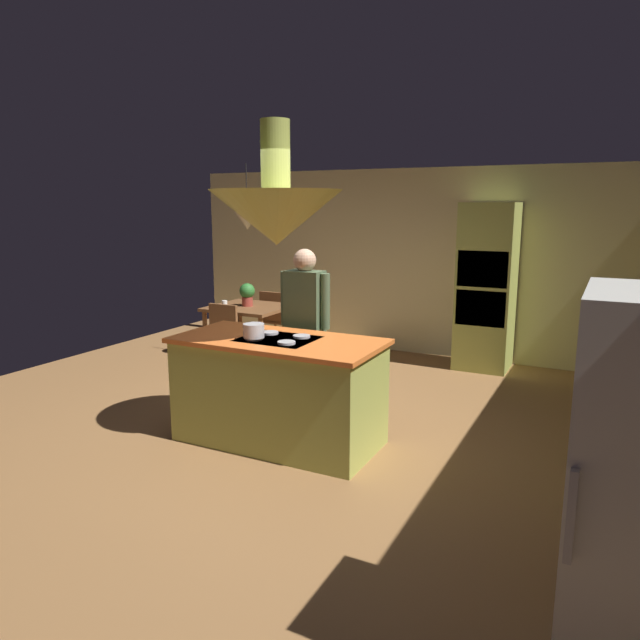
% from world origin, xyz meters
% --- Properties ---
extents(ground, '(8.16, 8.16, 0.00)m').
position_xyz_m(ground, '(0.00, 0.00, 0.00)').
color(ground, olive).
extents(wall_back, '(6.80, 0.10, 2.55)m').
position_xyz_m(wall_back, '(0.00, 3.45, 1.27)').
color(wall_back, beige).
rests_on(wall_back, ground).
extents(kitchen_island, '(1.79, 0.89, 0.95)m').
position_xyz_m(kitchen_island, '(0.00, -0.20, 0.47)').
color(kitchen_island, '#A0A84C').
rests_on(kitchen_island, ground).
extents(oven_tower, '(0.66, 0.62, 2.09)m').
position_xyz_m(oven_tower, '(1.10, 3.04, 1.05)').
color(oven_tower, '#A0A84C').
rests_on(oven_tower, ground).
extents(dining_table, '(0.97, 0.91, 0.76)m').
position_xyz_m(dining_table, '(-1.70, 1.90, 0.65)').
color(dining_table, brown).
rests_on(dining_table, ground).
extents(person_at_island, '(0.53, 0.22, 1.65)m').
position_xyz_m(person_at_island, '(-0.12, 0.52, 0.95)').
color(person_at_island, tan).
rests_on(person_at_island, ground).
extents(range_hood, '(1.10, 1.10, 1.00)m').
position_xyz_m(range_hood, '(0.00, -0.20, 1.99)').
color(range_hood, '#A0A84C').
extents(pendant_light_over_table, '(0.32, 0.32, 0.82)m').
position_xyz_m(pendant_light_over_table, '(-1.70, 1.90, 1.86)').
color(pendant_light_over_table, beige).
extents(chair_facing_island, '(0.40, 0.40, 0.87)m').
position_xyz_m(chair_facing_island, '(-1.70, 1.23, 0.50)').
color(chair_facing_island, brown).
rests_on(chair_facing_island, ground).
extents(chair_by_back_wall, '(0.40, 0.40, 0.87)m').
position_xyz_m(chair_by_back_wall, '(-1.70, 2.57, 0.50)').
color(chair_by_back_wall, brown).
rests_on(chair_by_back_wall, ground).
extents(potted_plant_on_table, '(0.20, 0.20, 0.30)m').
position_xyz_m(potted_plant_on_table, '(-1.73, 1.90, 0.93)').
color(potted_plant_on_table, '#99382D').
rests_on(potted_plant_on_table, dining_table).
extents(cup_on_table, '(0.07, 0.07, 0.09)m').
position_xyz_m(cup_on_table, '(-1.93, 1.67, 0.81)').
color(cup_on_table, white).
rests_on(cup_on_table, dining_table).
extents(cooking_pot_on_cooktop, '(0.18, 0.18, 0.12)m').
position_xyz_m(cooking_pot_on_cooktop, '(-0.16, -0.33, 1.01)').
color(cooking_pot_on_cooktop, '#B2B2B7').
rests_on(cooking_pot_on_cooktop, kitchen_island).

